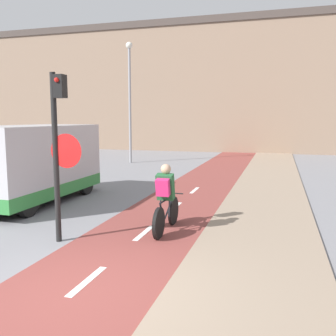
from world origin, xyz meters
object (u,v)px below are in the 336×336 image
(van, at_px, (33,165))
(traffic_light_pole, at_px, (59,139))
(street_lamp_far, at_px, (130,90))
(cyclist_near, at_px, (166,200))

(van, bearing_deg, traffic_light_pole, -46.24)
(traffic_light_pole, distance_m, street_lamp_far, 13.62)
(traffic_light_pole, relative_size, van, 0.73)
(street_lamp_far, xyz_separation_m, van, (1.01, -10.02, -2.90))
(traffic_light_pole, xyz_separation_m, street_lamp_far, (-3.80, 12.93, 1.95))
(traffic_light_pole, xyz_separation_m, van, (-2.79, 2.91, -0.95))
(cyclist_near, bearing_deg, street_lamp_far, 115.56)
(traffic_light_pole, bearing_deg, cyclist_near, 33.13)
(cyclist_near, height_order, van, van)
(traffic_light_pole, distance_m, cyclist_near, 2.56)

